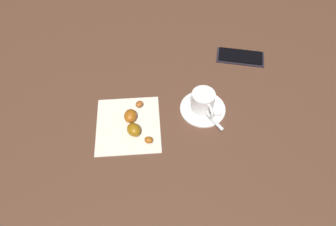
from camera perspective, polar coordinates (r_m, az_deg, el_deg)
name	(u,v)px	position (r m, az deg, el deg)	size (l,w,h in m)	color
ground_plane	(171,120)	(0.83, 0.64, -1.34)	(1.80, 1.80, 0.00)	#533424
saucer	(205,108)	(0.85, 6.73, 0.88)	(0.12, 0.12, 0.01)	white
espresso_cup	(205,101)	(0.83, 6.84, 2.24)	(0.06, 0.09, 0.05)	white
teaspoon	(203,107)	(0.84, 6.39, 1.06)	(0.09, 0.12, 0.01)	silver
sugar_packet	(217,105)	(0.85, 8.92, 1.47)	(0.07, 0.02, 0.01)	white
napkin	(130,125)	(0.82, -6.97, -2.17)	(0.17, 0.18, 0.00)	silver
croissant	(136,122)	(0.81, -5.95, -1.69)	(0.08, 0.14, 0.03)	#964E20
cell_phone	(242,57)	(1.01, 13.43, 10.02)	(0.15, 0.09, 0.01)	black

